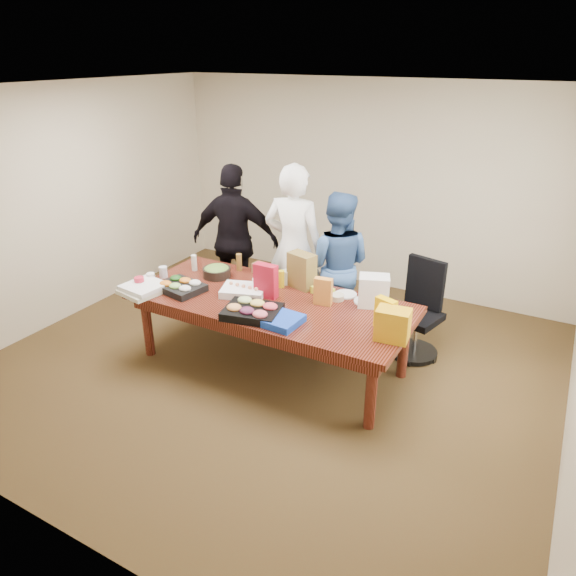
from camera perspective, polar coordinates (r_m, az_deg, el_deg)
The scene contains 36 objects.
floor at distance 5.58m, azimuth -1.79°, elevation -8.31°, with size 5.50×5.00×0.02m, color #47301E.
ceiling at distance 4.71m, azimuth -2.25°, elevation 20.79°, with size 5.50×5.00×0.02m, color white.
wall_back at distance 7.15m, azimuth 8.48°, elevation 10.76°, with size 5.50×0.04×2.70m, color beige.
wall_front at distance 3.31m, azimuth -24.98°, elevation -8.18°, with size 5.50×0.04×2.70m, color beige.
wall_left at distance 6.76m, azimuth -22.68°, elevation 8.35°, with size 0.04×5.00×2.70m, color beige.
conference_table at distance 5.38m, azimuth -1.84°, elevation -4.86°, with size 2.80×1.20×0.75m, color #4C1C0F.
office_chair at distance 5.65m, azimuth 13.80°, elevation -2.68°, with size 0.51×0.51×1.00m, color black.
person_center at distance 5.95m, azimuth 0.63°, elevation 4.29°, with size 0.70×0.46×1.92m, color white.
person_right at distance 5.86m, azimuth 5.20°, elevation 2.46°, with size 0.80×0.63×1.65m, color #355891.
person_left at distance 6.38m, azimuth -5.70°, elevation 5.13°, with size 1.07×0.45×1.82m, color black.
veggie_tray at distance 5.50m, azimuth -11.52°, elevation 0.07°, with size 0.45×0.36×0.07m, color black.
fruit_tray at distance 4.89m, azimuth -3.87°, elevation -2.59°, with size 0.51×0.40×0.08m, color black.
sheet_cake at distance 5.33m, azimuth -4.82°, elevation -0.28°, with size 0.43×0.32×0.08m, color white.
salad_bowl at distance 5.77m, azimuth -7.70°, elevation 1.70°, with size 0.30×0.30×0.10m, color black.
chip_bag_blue at distance 4.77m, azimuth -1.27°, elevation -3.34°, with size 0.44×0.33×0.07m, color blue.
chip_bag_red at distance 5.21m, azimuth -2.41°, elevation 0.79°, with size 0.24×0.10×0.34m, color #B0122A.
chip_bag_yellow at distance 4.69m, azimuth 10.46°, elevation -2.77°, with size 0.19×0.08×0.29m, color #FFC000.
chip_bag_orange at distance 5.07m, azimuth 3.81°, elevation -0.37°, with size 0.17×0.08×0.27m, color orange.
mayo_jar at distance 5.53m, azimuth -0.23°, elevation 1.17°, with size 0.10×0.10×0.15m, color beige.
mustard_bottle at distance 5.44m, azimuth -0.73°, elevation 0.98°, with size 0.06×0.06×0.18m, color yellow.
dressing_bottle at distance 5.89m, azimuth -5.30°, elevation 2.79°, with size 0.06×0.06×0.19m, color brown.
ranch_bottle at distance 5.96m, azimuth -10.10°, elevation 2.70°, with size 0.06×0.06×0.18m, color silver.
banana_bunch at distance 5.32m, azimuth 3.77°, elevation -0.31°, with size 0.22×0.13×0.07m, color yellow.
bread_loaf at distance 5.78m, azimuth -2.54°, elevation 2.00°, with size 0.28×0.12×0.11m, color brown.
kraft_bag at distance 5.42m, azimuth 1.49°, elevation 1.90°, with size 0.28×0.16×0.37m, color brown.
red_cup at distance 5.61m, azimuth -15.73°, elevation 0.49°, with size 0.10×0.10×0.13m, color red.
clear_cup_a at distance 5.73m, azimuth -14.57°, elevation 1.01°, with size 0.08×0.08×0.12m, color white.
clear_cup_b at distance 5.85m, azimuth -13.31°, elevation 1.69°, with size 0.09×0.09×0.12m, color white.
pizza_box_lower at distance 5.54m, azimuth -15.47°, elevation -0.29°, with size 0.38×0.38×0.04m, color white.
pizza_box_upper at distance 5.53m, azimuth -15.27°, elevation 0.18°, with size 0.38×0.38×0.04m, color white.
plate_a at distance 5.21m, azimuth 8.49°, elevation -1.43°, with size 0.25×0.25×0.01m, color white.
plate_b at distance 5.33m, azimuth 6.24°, elevation -0.68°, with size 0.23×0.23×0.01m, color white.
dip_bowl_a at distance 5.22m, azimuth 5.35°, elevation -0.99°, with size 0.14×0.14×0.05m, color beige.
dip_bowl_b at distance 5.55m, azimuth -3.14°, elevation 0.71°, with size 0.14×0.14×0.06m, color beige.
grocery_bag_white at distance 5.09m, azimuth 9.23°, elevation -0.32°, with size 0.28×0.20×0.30m, color silver.
grocery_bag_yellow at distance 4.54m, azimuth 11.24°, elevation -3.90°, with size 0.28×0.19×0.28m, color gold.
Camera 1 is at (2.42, -4.03, 3.00)m, focal length 32.94 mm.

